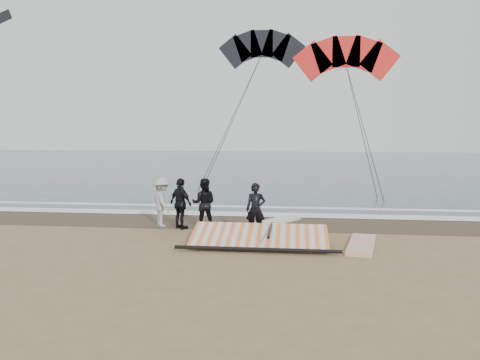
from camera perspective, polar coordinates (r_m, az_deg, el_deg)
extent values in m
plane|color=#8C704C|center=(11.52, 3.68, -9.57)|extent=(120.00, 120.00, 0.00)
cube|color=#233838|center=(44.19, 5.96, 1.96)|extent=(120.00, 54.00, 0.02)
cube|color=#4C3D2B|center=(15.90, 4.55, -5.21)|extent=(120.00, 2.80, 0.01)
cube|color=white|center=(17.27, 4.73, -4.24)|extent=(120.00, 0.90, 0.01)
cube|color=white|center=(18.94, 4.91, -3.34)|extent=(120.00, 0.45, 0.01)
imported|color=black|center=(13.81, 1.92, -3.60)|extent=(0.58, 0.38, 1.58)
cube|color=silver|center=(13.11, 14.61, -7.62)|extent=(1.11, 2.42, 0.09)
cube|color=beige|center=(15.79, 4.08, -5.13)|extent=(1.84, 2.25, 0.10)
imported|color=black|center=(14.90, -4.43, -2.86)|extent=(0.82, 0.66, 1.60)
imported|color=black|center=(14.86, -7.23, -2.88)|extent=(1.00, 0.88, 1.62)
imported|color=#AAA9A5|center=(15.32, -9.50, -2.67)|extent=(1.07, 1.19, 1.60)
cube|color=black|center=(13.32, 1.67, -7.20)|extent=(2.51, 0.60, 0.10)
cube|color=orange|center=(12.66, 2.34, -6.73)|extent=(3.67, 1.42, 0.39)
cylinder|color=black|center=(11.95, 2.05, -8.44)|extent=(4.25, 0.10, 0.10)
cylinder|color=black|center=(12.61, 3.71, -6.09)|extent=(0.08, 1.84, 0.08)
cylinder|color=#262626|center=(26.47, 14.54, 7.22)|extent=(0.04, 0.04, 13.41)
cylinder|color=#262626|center=(26.95, 14.27, 7.20)|extent=(0.04, 0.04, 12.60)
cylinder|color=#262626|center=(29.85, -0.50, 8.55)|extent=(0.04, 0.04, 15.44)
cylinder|color=#262626|center=(29.38, -0.30, 8.59)|extent=(0.04, 0.04, 16.14)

